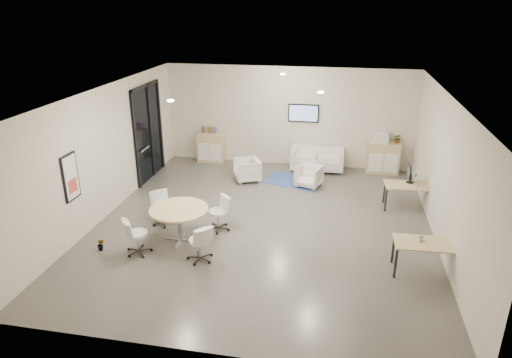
{
  "coord_description": "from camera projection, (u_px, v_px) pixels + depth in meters",
  "views": [
    {
      "loc": [
        1.7,
        -9.87,
        5.13
      ],
      "look_at": [
        -0.27,
        0.4,
        1.01
      ],
      "focal_mm": 32.0,
      "sensor_mm": 36.0,
      "label": 1
    }
  ],
  "objects": [
    {
      "name": "wall_tv",
      "position": [
        303.0,
        113.0,
        14.54
      ],
      "size": [
        0.98,
        0.06,
        0.58
      ],
      "color": "black",
      "rests_on": "room_shell"
    },
    {
      "name": "desk_front",
      "position": [
        428.0,
        246.0,
        8.97
      ],
      "size": [
        1.32,
        0.69,
        0.68
      ],
      "rotation": [
        0.0,
        0.0,
        0.03
      ],
      "color": "tan",
      "rests_on": "room_shell"
    },
    {
      "name": "meeting_chairs",
      "position": [
        180.0,
        224.0,
        10.27
      ],
      "size": [
        2.24,
        2.24,
        0.82
      ],
      "color": "white",
      "rests_on": "room_shell"
    },
    {
      "name": "armchair_right",
      "position": [
        309.0,
        175.0,
        13.32
      ],
      "size": [
        0.84,
        0.82,
        0.7
      ],
      "primitive_type": "imported",
      "rotation": [
        0.0,
        0.0,
        -0.31
      ],
      "color": "silver",
      "rests_on": "room_shell"
    },
    {
      "name": "monitor",
      "position": [
        409.0,
        174.0,
        11.82
      ],
      "size": [
        0.2,
        0.5,
        0.44
      ],
      "color": "black",
      "rests_on": "desk_rear"
    },
    {
      "name": "blue_rug",
      "position": [
        293.0,
        181.0,
        13.83
      ],
      "size": [
        1.87,
        1.49,
        0.01
      ],
      "primitive_type": "cube",
      "rotation": [
        0.0,
        0.0,
        -0.27
      ],
      "color": "navy",
      "rests_on": "room_shell"
    },
    {
      "name": "glass_door",
      "position": [
        148.0,
        130.0,
        13.63
      ],
      "size": [
        0.09,
        1.9,
        2.85
      ],
      "color": "black",
      "rests_on": "room_shell"
    },
    {
      "name": "artwork",
      "position": [
        71.0,
        177.0,
        9.86
      ],
      "size": [
        0.05,
        0.54,
        1.04
      ],
      "color": "black",
      "rests_on": "room_shell"
    },
    {
      "name": "room_shell",
      "position": [
        264.0,
        162.0,
        10.61
      ],
      "size": [
        9.6,
        10.6,
        4.8
      ],
      "color": "#4F4B48",
      "rests_on": "ground"
    },
    {
      "name": "plant_cabinet",
      "position": [
        398.0,
        139.0,
        14.07
      ],
      "size": [
        0.36,
        0.38,
        0.23
      ],
      "primitive_type": "imported",
      "rotation": [
        0.0,
        0.0,
        -0.42
      ],
      "color": "#3F7F3F",
      "rests_on": "sideboard_right"
    },
    {
      "name": "desk_rear",
      "position": [
        410.0,
        187.0,
        11.79
      ],
      "size": [
        1.34,
        0.74,
        0.68
      ],
      "rotation": [
        0.0,
        0.0,
        0.07
      ],
      "color": "tan",
      "rests_on": "room_shell"
    },
    {
      "name": "printer",
      "position": [
        380.0,
        137.0,
        14.13
      ],
      "size": [
        0.49,
        0.41,
        0.35
      ],
      "rotation": [
        0.0,
        0.0,
        -0.01
      ],
      "color": "white",
      "rests_on": "sideboard_right"
    },
    {
      "name": "ceiling_spots",
      "position": [
        262.0,
        88.0,
        10.83
      ],
      "size": [
        3.14,
        4.14,
        0.03
      ],
      "color": "#FFEAC6",
      "rests_on": "room_shell"
    },
    {
      "name": "round_table",
      "position": [
        179.0,
        212.0,
        10.16
      ],
      "size": [
        1.32,
        1.32,
        0.8
      ],
      "color": "tan",
      "rests_on": "room_shell"
    },
    {
      "name": "plant_floor",
      "position": [
        101.0,
        248.0,
        9.98
      ],
      "size": [
        0.17,
        0.29,
        0.13
      ],
      "primitive_type": "imported",
      "rotation": [
        0.0,
        0.0,
        0.03
      ],
      "color": "#3F7F3F",
      "rests_on": "room_shell"
    },
    {
      "name": "books",
      "position": [
        209.0,
        130.0,
        15.13
      ],
      "size": [
        0.51,
        0.14,
        0.22
      ],
      "color": "red",
      "rests_on": "sideboard_left"
    },
    {
      "name": "sideboard_left",
      "position": [
        211.0,
        147.0,
        15.34
      ],
      "size": [
        0.88,
        0.45,
        0.99
      ],
      "color": "tan",
      "rests_on": "room_shell"
    },
    {
      "name": "loveseat",
      "position": [
        317.0,
        160.0,
        14.62
      ],
      "size": [
        1.67,
        0.85,
        0.62
      ],
      "rotation": [
        0.0,
        0.0,
        0.01
      ],
      "color": "silver",
      "rests_on": "room_shell"
    },
    {
      "name": "sideboard_right",
      "position": [
        383.0,
        158.0,
        14.35
      ],
      "size": [
        0.99,
        0.48,
        0.99
      ],
      "color": "tan",
      "rests_on": "room_shell"
    },
    {
      "name": "armchair_left",
      "position": [
        247.0,
        169.0,
        13.74
      ],
      "size": [
        0.92,
        0.94,
        0.74
      ],
      "primitive_type": "imported",
      "rotation": [
        0.0,
        0.0,
        -1.14
      ],
      "color": "silver",
      "rests_on": "room_shell"
    },
    {
      "name": "cup",
      "position": [
        421.0,
        238.0,
        9.0
      ],
      "size": [
        0.13,
        0.11,
        0.11
      ],
      "primitive_type": "imported",
      "rotation": [
        0.0,
        0.0,
        0.3
      ],
      "color": "white",
      "rests_on": "desk_front"
    }
  ]
}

